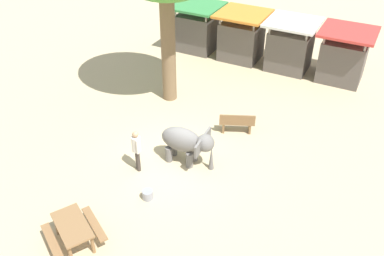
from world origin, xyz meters
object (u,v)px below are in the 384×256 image
Objects in this scene: person_handler at (137,148)px; feed_bucket at (148,195)px; market_stall_green at (197,30)px; market_stall_orange at (241,38)px; market_stall_white at (290,48)px; wooden_bench at (237,123)px; picnic_table_near at (73,229)px; elephant at (187,142)px; market_stall_red at (343,58)px.

feed_bucket is (1.10, -1.10, -0.79)m from person_handler.
market_stall_green is 7.00× the size of feed_bucket.
market_stall_orange and market_stall_white have the same top height.
picnic_table_near is at bearing -129.16° from wooden_bench.
wooden_bench is at bearing 66.76° from elephant.
elephant reaches higher than feed_bucket.
market_stall_red is at bearing 0.00° from market_stall_white.
market_stall_orange is at bearing -58.12° from picnic_table_near.
wooden_bench is at bearing -75.41° from picnic_table_near.
market_stall_green is at bearing 110.86° from elephant.
market_stall_white is (2.12, 13.81, 0.55)m from picnic_table_near.
elephant is at bearing -65.16° from market_stall_green.
market_stall_green and market_stall_white have the same top height.
market_stall_green is at bearing 109.27° from feed_bucket.
person_handler reaches higher than wooden_bench.
wooden_bench is 8.28m from market_stall_green.
market_stall_white is (2.60, 0.00, 0.00)m from market_stall_orange.
market_stall_orange is at bearing 180.00° from market_stall_red.
person_handler is 0.64× the size of market_stall_green.
market_stall_white is (1.01, 9.05, 0.24)m from elephant.
market_stall_white is at bearing 31.90° from person_handler.
market_stall_green is 1.00× the size of market_stall_white.
market_stall_white reaches higher than wooden_bench.
market_stall_red is (7.80, 0.00, 0.00)m from market_stall_green.
wooden_bench is 0.57× the size of market_stall_orange.
market_stall_orange reaches higher than picnic_table_near.
picnic_table_near is 14.16m from market_stall_green.
wooden_bench is 6.99m from market_stall_orange.
elephant is 9.98m from market_stall_green.
market_stall_red is at bearing 0.00° from market_stall_green.
market_stall_green and market_stall_red have the same top height.
market_stall_green is (-3.08, 13.81, 0.55)m from picnic_table_near.
market_stall_green is at bearing 180.00° from market_stall_orange.
picnic_table_near is 14.61m from market_stall_red.
picnic_table_near is (-2.00, -7.31, 0.12)m from wooden_bench.
person_handler reaches higher than picnic_table_near.
market_stall_red is (4.95, 10.20, 0.19)m from person_handler.
feed_bucket is (3.95, -11.30, -0.98)m from market_stall_green.
person_handler is 4.35m from wooden_bench.
market_stall_orange reaches higher than wooden_bench.
picnic_table_near is at bearing -98.72° from market_stall_white.
market_stall_orange is (-0.48, 13.81, 0.55)m from picnic_table_near.
market_stall_white is 7.00× the size of feed_bucket.
market_stall_red reaches higher than elephant.
elephant is 1.77m from person_handler.
feed_bucket is at bearing -79.23° from picnic_table_near.
person_handler is 10.47m from market_stall_white.
market_stall_orange is 1.00× the size of market_stall_red.
wooden_bench is at bearing 13.78° from person_handler.
elephant is 9.75m from market_stall_red.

